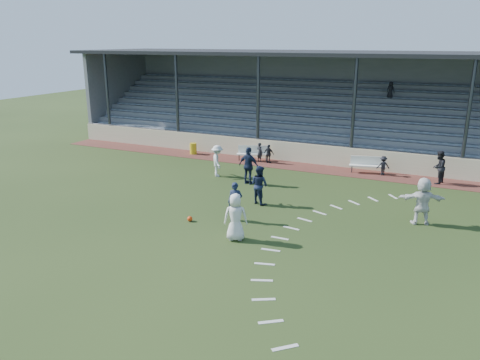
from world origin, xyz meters
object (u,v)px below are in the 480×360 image
football (190,219)px  player_navy_lead (235,202)px  bench_right (368,163)px  official (439,167)px  trash_bin (193,149)px  bench_left (253,152)px  player_white_lead (236,217)px

football → player_navy_lead: size_ratio=0.13×
player_navy_lead → bench_right: bearing=52.3°
official → bench_right: bearing=-80.3°
trash_bin → player_navy_lead: bearing=-51.4°
trash_bin → football: size_ratio=3.27×
bench_left → bench_right: same height
bench_left → official: bearing=-25.5°
bench_left → football: bench_left is taller
trash_bin → player_navy_lead: player_navy_lead is taller
bench_left → official: 10.82m
bench_right → player_white_lead: bearing=-117.7°
bench_right → player_navy_lead: (-3.68, -9.87, 0.25)m
player_white_lead → football: bearing=-41.5°
bench_right → official: size_ratio=1.16×
player_white_lead → player_navy_lead: player_white_lead is taller
bench_right → player_white_lead: 11.97m
bench_left → player_white_lead: size_ratio=1.09×
official → player_navy_lead: bearing=-20.3°
football → player_navy_lead: player_navy_lead is taller
bench_left → bench_right: bearing=-22.2°
player_navy_lead → football: bearing=-170.0°
bench_left → bench_right: size_ratio=0.98×
trash_bin → player_white_lead: 14.30m
bench_right → player_navy_lead: size_ratio=1.22×
trash_bin → official: 15.15m
player_white_lead → player_navy_lead: 1.96m
football → player_white_lead: size_ratio=0.12×
trash_bin → bench_left: bearing=1.2°
football → official: (9.11, 10.18, 0.79)m
bench_right → trash_bin: (-11.40, -0.19, -0.20)m
player_white_lead → trash_bin: bearing=-75.5°
bench_right → football: 12.02m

